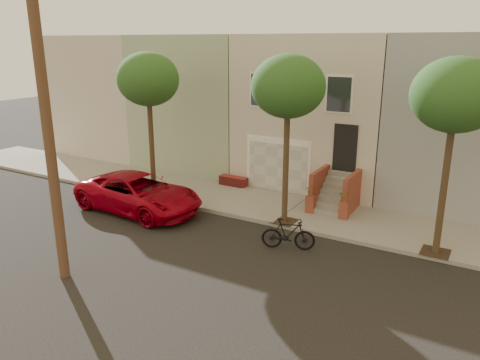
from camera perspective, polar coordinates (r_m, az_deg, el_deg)
The scene contains 8 objects.
ground at distance 15.60m, azimuth -4.15°, elevation -9.44°, with size 90.00×90.00×0.00m, color black.
sidewalk at distance 19.85m, azimuth 4.58°, elevation -3.36°, with size 40.00×3.70×0.15m, color gray.
house_row at distance 24.28m, azimuth 10.87°, elevation 8.77°, with size 33.10×11.70×7.00m.
tree_left at distance 20.55m, azimuth -11.18°, elevation 11.90°, with size 2.70×2.57×6.30m.
tree_mid at distance 17.00m, azimuth 5.90°, elevation 11.19°, with size 2.70×2.57×6.30m.
tree_right at distance 15.56m, azimuth 24.90°, elevation 9.26°, with size 2.70×2.57×6.30m.
pickup_truck at distance 19.80m, azimuth -12.32°, elevation -1.58°, with size 2.60×5.64×1.57m, color #990011.
motorcycle at distance 16.03m, azimuth 5.92°, elevation -6.58°, with size 0.52×1.83×1.10m, color black.
Camera 1 is at (8.00, -11.51, 6.85)m, focal length 34.88 mm.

